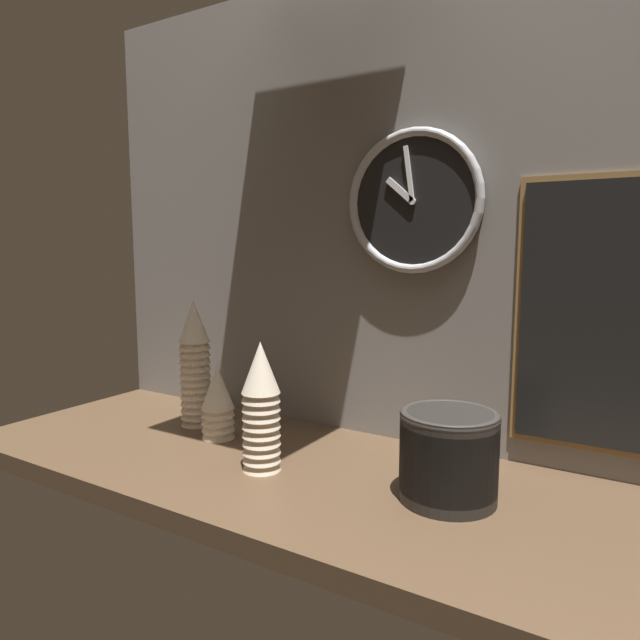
{
  "coord_description": "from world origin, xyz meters",
  "views": [
    {
      "loc": [
        0.58,
        -0.92,
        0.44
      ],
      "look_at": [
        -0.01,
        0.04,
        0.29
      ],
      "focal_mm": 32.0,
      "sensor_mm": 36.0,
      "label": 1
    }
  ],
  "objects_px": {
    "cup_stack_center_left": "(218,402)",
    "bowl_stack_right": "(448,454)",
    "wall_clock": "(414,201)",
    "menu_board": "(639,318)",
    "cup_stack_left": "(195,363)",
    "cup_stack_center": "(261,406)"
  },
  "relations": [
    {
      "from": "wall_clock",
      "to": "cup_stack_center_left",
      "type": "bearing_deg",
      "value": -153.46
    },
    {
      "from": "cup_stack_center_left",
      "to": "cup_stack_center",
      "type": "bearing_deg",
      "value": -25.83
    },
    {
      "from": "cup_stack_left",
      "to": "menu_board",
      "type": "bearing_deg",
      "value": 9.57
    },
    {
      "from": "cup_stack_center",
      "to": "cup_stack_left",
      "type": "bearing_deg",
      "value": 155.43
    },
    {
      "from": "cup_stack_center_left",
      "to": "menu_board",
      "type": "distance_m",
      "value": 0.88
    },
    {
      "from": "cup_stack_center",
      "to": "bowl_stack_right",
      "type": "height_order",
      "value": "cup_stack_center"
    },
    {
      "from": "menu_board",
      "to": "wall_clock",
      "type": "bearing_deg",
      "value": -178.83
    },
    {
      "from": "cup_stack_center",
      "to": "menu_board",
      "type": "distance_m",
      "value": 0.72
    },
    {
      "from": "bowl_stack_right",
      "to": "wall_clock",
      "type": "relative_size",
      "value": 0.56
    },
    {
      "from": "menu_board",
      "to": "cup_stack_left",
      "type": "bearing_deg",
      "value": -170.43
    },
    {
      "from": "cup_stack_left",
      "to": "wall_clock",
      "type": "bearing_deg",
      "value": 16.51
    },
    {
      "from": "cup_stack_left",
      "to": "wall_clock",
      "type": "height_order",
      "value": "wall_clock"
    },
    {
      "from": "bowl_stack_right",
      "to": "menu_board",
      "type": "distance_m",
      "value": 0.42
    },
    {
      "from": "bowl_stack_right",
      "to": "wall_clock",
      "type": "bearing_deg",
      "value": 126.49
    },
    {
      "from": "cup_stack_center_left",
      "to": "cup_stack_left",
      "type": "distance_m",
      "value": 0.14
    },
    {
      "from": "cup_stack_left",
      "to": "menu_board",
      "type": "distance_m",
      "value": 0.96
    },
    {
      "from": "cup_stack_center_left",
      "to": "wall_clock",
      "type": "distance_m",
      "value": 0.63
    },
    {
      "from": "wall_clock",
      "to": "menu_board",
      "type": "xyz_separation_m",
      "value": [
        0.43,
        0.01,
        -0.22
      ]
    },
    {
      "from": "cup_stack_center_left",
      "to": "bowl_stack_right",
      "type": "distance_m",
      "value": 0.56
    },
    {
      "from": "cup_stack_center_left",
      "to": "wall_clock",
      "type": "relative_size",
      "value": 0.56
    },
    {
      "from": "cup_stack_center_left",
      "to": "bowl_stack_right",
      "type": "height_order",
      "value": "cup_stack_center_left"
    },
    {
      "from": "bowl_stack_right",
      "to": "menu_board",
      "type": "relative_size",
      "value": 0.33
    }
  ]
}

